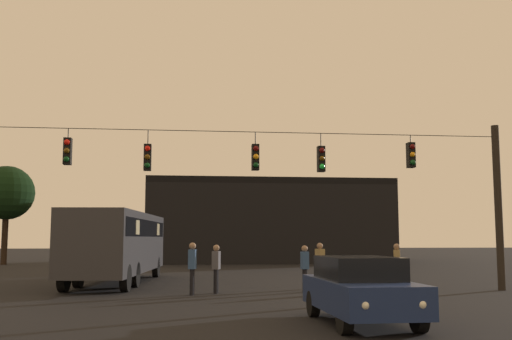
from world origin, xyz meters
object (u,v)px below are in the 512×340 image
Objects in this scene: car_near_right at (360,289)px; pedestrian_crossing_left at (192,265)px; tree_left_silhouette at (7,193)px; pedestrian_near_bus at (305,266)px; pedestrian_trailing at (320,262)px; pedestrian_crossing_center at (397,263)px; pedestrian_crossing_right at (216,266)px; city_bus at (119,240)px.

pedestrian_crossing_left is at bearing 117.06° from car_near_right.
car_near_right is 0.60× the size of tree_left_silhouette.
car_near_right is at bearing -92.03° from pedestrian_near_bus.
tree_left_silhouette is (-18.44, 22.76, 4.21)m from pedestrian_trailing.
pedestrian_crossing_center reaches higher than pedestrian_near_bus.
pedestrian_trailing is (-2.82, 0.80, 0.02)m from pedestrian_crossing_center.
pedestrian_crossing_center reaches higher than pedestrian_crossing_right.
pedestrian_crossing_left reaches higher than pedestrian_near_bus.
pedestrian_crossing_right reaches higher than pedestrian_near_bus.
pedestrian_crossing_center is at bearing 11.26° from pedestrian_near_bus.
pedestrian_near_bus is at bearing -35.30° from city_bus.
car_near_right is 9.61m from pedestrian_trailing.
pedestrian_trailing is (1.19, 9.53, 0.21)m from car_near_right.
city_bus is 8.88m from pedestrian_near_bus.
pedestrian_near_bus reaches higher than car_near_right.
pedestrian_near_bus is at bearing -168.74° from pedestrian_crossing_center.
city_bus is at bearing 156.30° from pedestrian_trailing.
car_near_right is (6.92, -13.10, -1.07)m from city_bus.
pedestrian_near_bus is at bearing -120.52° from pedestrian_trailing.
pedestrian_crossing_center is at bearing 6.91° from pedestrian_crossing_right.
pedestrian_crossing_left is 1.02× the size of pedestrian_trailing.
pedestrian_crossing_left is at bearing -171.58° from pedestrian_near_bus.
tree_left_silhouette is at bearing 118.26° from city_bus.
pedestrian_crossing_left reaches higher than car_near_right.
pedestrian_crossing_center is at bearing -15.85° from pedestrian_trailing.
pedestrian_crossing_left reaches higher than pedestrian_crossing_center.
pedestrian_trailing is 29.60m from tree_left_silhouette.
pedestrian_near_bus is (0.28, 7.99, 0.15)m from car_near_right.
pedestrian_near_bus is (-3.73, -0.74, -0.04)m from pedestrian_crossing_center.
pedestrian_trailing is at bearing -23.70° from city_bus.
pedestrian_crossing_center reaches higher than car_near_right.
city_bus is 6.24× the size of pedestrian_crossing_left.
city_bus is at bearing 117.87° from car_near_right.
city_bus reaches higher than pedestrian_trailing.
pedestrian_crossing_right is 28.61m from tree_left_silhouette.
pedestrian_near_bus is at bearing -54.20° from tree_left_silhouette.
pedestrian_crossing_center is at bearing 65.34° from car_near_right.
tree_left_silhouette is at bearing 118.41° from pedestrian_crossing_left.
city_bus is 2.56× the size of car_near_right.
city_bus is at bearing 127.53° from pedestrian_crossing_right.
tree_left_silhouette reaches higher than pedestrian_crossing_center.
city_bus is 6.35× the size of pedestrian_trailing.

